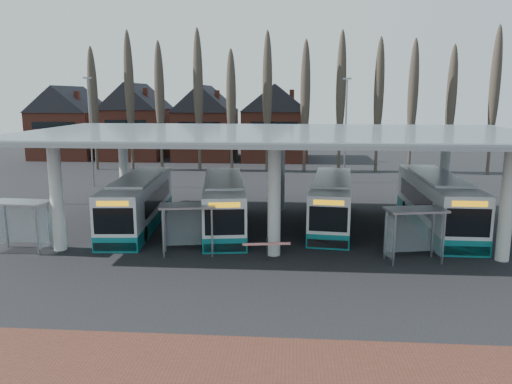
# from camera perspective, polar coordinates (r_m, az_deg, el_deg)

# --- Properties ---
(ground) EXTENTS (140.00, 140.00, 0.00)m
(ground) POSITION_cam_1_polar(r_m,az_deg,el_deg) (25.00, 1.80, -8.96)
(ground) COLOR black
(ground) RESTS_ON ground
(station_canopy) EXTENTS (32.00, 16.00, 6.34)m
(station_canopy) POSITION_cam_1_polar(r_m,az_deg,el_deg) (31.63, 2.53, 5.82)
(station_canopy) COLOR silver
(station_canopy) RESTS_ON ground
(poplar_row) EXTENTS (45.10, 1.10, 14.50)m
(poplar_row) POSITION_cam_1_polar(r_m,az_deg,el_deg) (56.49, 3.43, 11.22)
(poplar_row) COLOR #473D33
(poplar_row) RESTS_ON ground
(townhouse_row) EXTENTS (36.80, 10.30, 12.25)m
(townhouse_row) POSITION_cam_1_polar(r_m,az_deg,el_deg) (69.58, -9.66, 8.71)
(townhouse_row) COLOR brown
(townhouse_row) RESTS_ON ground
(lamp_post_a) EXTENTS (0.80, 0.16, 10.17)m
(lamp_post_a) POSITION_cam_1_polar(r_m,az_deg,el_deg) (49.41, -18.39, 6.73)
(lamp_post_a) COLOR slate
(lamp_post_a) RESTS_ON ground
(lamp_post_b) EXTENTS (0.80, 0.16, 10.17)m
(lamp_post_b) POSITION_cam_1_polar(r_m,az_deg,el_deg) (49.83, 10.20, 7.15)
(lamp_post_b) COLOR slate
(lamp_post_b) RESTS_ON ground
(bus_0) EXTENTS (3.47, 11.92, 3.27)m
(bus_0) POSITION_cam_1_polar(r_m,az_deg,el_deg) (33.88, -13.29, -1.21)
(bus_0) COLOR silver
(bus_0) RESTS_ON ground
(bus_1) EXTENTS (4.14, 11.79, 3.21)m
(bus_1) POSITION_cam_1_polar(r_m,az_deg,el_deg) (32.81, -3.69, -1.38)
(bus_1) COLOR silver
(bus_1) RESTS_ON ground
(bus_2) EXTENTS (3.59, 11.59, 3.17)m
(bus_2) POSITION_cam_1_polar(r_m,az_deg,el_deg) (33.72, 8.61, -1.18)
(bus_2) COLOR silver
(bus_2) RESTS_ON ground
(bus_3) EXTENTS (2.79, 12.42, 3.44)m
(bus_3) POSITION_cam_1_polar(r_m,az_deg,el_deg) (34.58, 19.92, -1.20)
(bus_3) COLOR silver
(bus_3) RESTS_ON ground
(shelter_0) EXTENTS (3.11, 1.68, 2.82)m
(shelter_0) POSITION_cam_1_polar(r_m,az_deg,el_deg) (30.48, -25.21, -2.34)
(shelter_0) COLOR gray
(shelter_0) RESTS_ON ground
(shelter_1) EXTENTS (3.21, 2.03, 2.76)m
(shelter_1) POSITION_cam_1_polar(r_m,az_deg,el_deg) (27.31, -7.81, -2.92)
(shelter_1) COLOR gray
(shelter_1) RESTS_ON ground
(shelter_2) EXTENTS (3.27, 2.07, 2.82)m
(shelter_2) POSITION_cam_1_polar(r_m,az_deg,el_deg) (27.11, 17.56, -3.35)
(shelter_2) COLOR gray
(shelter_2) RESTS_ON ground
(barrier) EXTENTS (2.45, 0.86, 1.23)m
(barrier) POSITION_cam_1_polar(r_m,az_deg,el_deg) (25.79, 1.22, -6.10)
(barrier) COLOR black
(barrier) RESTS_ON ground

